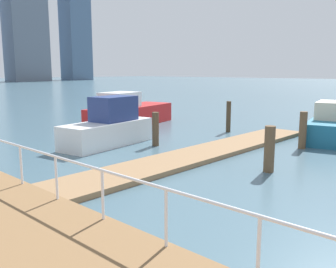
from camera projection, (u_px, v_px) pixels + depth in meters
ground_plane at (8, 143)px, 17.75m from camera, size 300.00×300.00×0.00m
floating_dock at (201, 154)px, 15.15m from camera, size 15.39×2.00×0.18m
boardwalk_railing at (77, 172)px, 8.18m from camera, size 0.06×26.91×1.08m
dock_piling_1 at (303, 130)px, 16.47m from camera, size 0.33×0.33×1.66m
dock_piling_2 at (228, 117)px, 20.88m from camera, size 0.26×0.26×1.75m
dock_piling_3 at (269, 149)px, 12.65m from camera, size 0.36×0.36×1.60m
dock_piling_4 at (156, 129)px, 17.08m from camera, size 0.31×0.31×1.57m
moored_boat_0 at (335, 124)px, 19.15m from camera, size 7.22×3.54×1.91m
moored_boat_2 at (129, 113)px, 23.41m from camera, size 7.02×3.51×2.15m
moored_boat_3 at (109, 127)px, 17.28m from camera, size 4.91×2.36×2.26m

